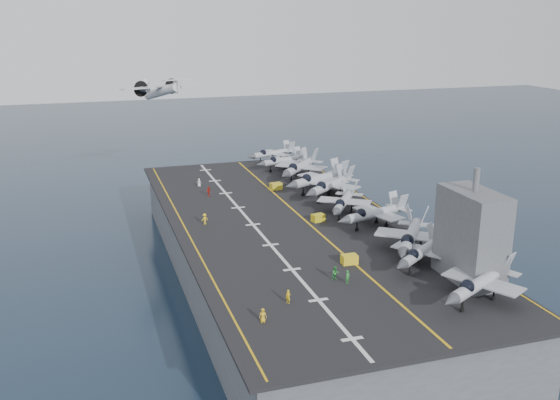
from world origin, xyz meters
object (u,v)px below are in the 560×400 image
object	(u,v)px
tow_cart_a	(349,259)
transport_plane	(162,91)
island_superstructure	(472,225)
fighter_jet_0	(480,282)

from	to	relation	value
tow_cart_a	transport_plane	bearing A→B (deg)	102.61
tow_cart_a	transport_plane	xyz separation A→B (m)	(-15.83, 70.75, 15.98)
island_superstructure	tow_cart_a	bearing A→B (deg)	143.05
island_superstructure	fighter_jet_0	bearing A→B (deg)	-112.78
fighter_jet_0	transport_plane	distance (m)	91.30
island_superstructure	fighter_jet_0	xyz separation A→B (m)	(-2.56, -6.09, -4.99)
fighter_jet_0	tow_cart_a	xyz separation A→B (m)	(-10.13, 15.63, -1.85)
island_superstructure	tow_cart_a	size ratio (longest dim) A/B	6.73
island_superstructure	fighter_jet_0	distance (m)	8.28
fighter_jet_0	transport_plane	bearing A→B (deg)	106.73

